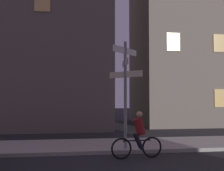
{
  "coord_description": "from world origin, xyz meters",
  "views": [
    {
      "loc": [
        -2.19,
        -3.8,
        2.14
      ],
      "look_at": [
        -0.93,
        6.1,
        2.56
      ],
      "focal_mm": 40.05,
      "sensor_mm": 36.0,
      "label": 1
    }
  ],
  "objects": [
    {
      "name": "cyclist",
      "position": [
        -0.2,
        4.68,
        0.75
      ],
      "size": [
        1.82,
        0.36,
        1.61
      ],
      "color": "black",
      "rests_on": "ground_plane"
    },
    {
      "name": "building_right_block",
      "position": [
        8.76,
        15.17,
        6.14
      ],
      "size": [
        13.03,
        6.68,
        12.27
      ],
      "color": "#6B6056",
      "rests_on": "ground_plane"
    },
    {
      "name": "sidewalk_kerb",
      "position": [
        0.0,
        6.7,
        0.07
      ],
      "size": [
        40.0,
        2.69,
        0.14
      ],
      "primitive_type": "cube",
      "color": "#9E9991",
      "rests_on": "ground_plane"
    },
    {
      "name": "signpost",
      "position": [
        -0.46,
        5.67,
        2.62
      ],
      "size": [
        1.12,
        1.15,
        4.11
      ],
      "color": "gray",
      "rests_on": "sidewalk_kerb"
    }
  ]
}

